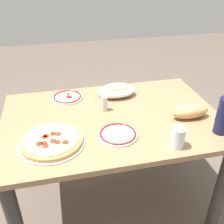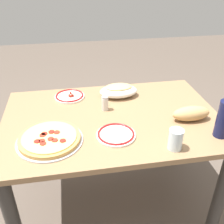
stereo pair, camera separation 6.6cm
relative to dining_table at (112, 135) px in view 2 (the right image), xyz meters
The scene contains 9 objects.
ground_plane 0.58m from the dining_table, ahead, with size 8.00×8.00×0.00m, color brown.
dining_table is the anchor object (origin of this frame).
pepperoni_pizza 0.40m from the dining_table, 153.04° to the right, with size 0.32×0.32×0.03m.
baked_pasta_dish 0.30m from the dining_table, 70.68° to the left, with size 0.24×0.15×0.08m.
water_glass 0.44m from the dining_table, 53.49° to the right, with size 0.07×0.07×0.10m, color silver.
side_plate_near 0.23m from the dining_table, 93.64° to the right, with size 0.20×0.20×0.02m.
side_plate_far 0.38m from the dining_table, 129.41° to the left, with size 0.19×0.19×0.02m.
bread_loaf 0.46m from the dining_table, 14.14° to the right, with size 0.21×0.09×0.08m, color tan.
spice_shaker 0.19m from the dining_table, 107.83° to the left, with size 0.04×0.04×0.09m.
Camera 2 is at (-0.21, -1.23, 1.48)m, focal length 42.01 mm.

